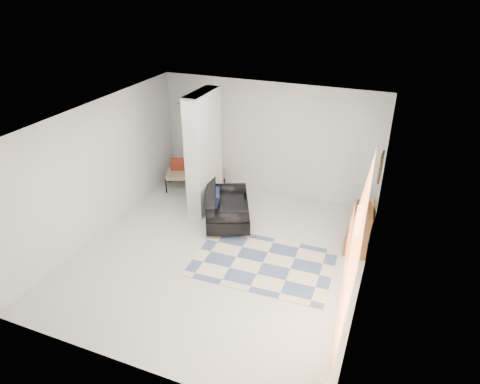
% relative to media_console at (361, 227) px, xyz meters
% --- Properties ---
extents(floor, '(6.00, 6.00, 0.00)m').
position_rel_media_console_xyz_m(floor, '(-2.52, -1.70, -0.20)').
color(floor, silver).
rests_on(floor, ground).
extents(ceiling, '(6.00, 6.00, 0.00)m').
position_rel_media_console_xyz_m(ceiling, '(-2.52, -1.70, 2.60)').
color(ceiling, white).
rests_on(ceiling, wall_back).
extents(wall_back, '(6.00, 0.00, 6.00)m').
position_rel_media_console_xyz_m(wall_back, '(-2.52, 1.30, 1.20)').
color(wall_back, silver).
rests_on(wall_back, ground).
extents(wall_front, '(6.00, 0.00, 6.00)m').
position_rel_media_console_xyz_m(wall_front, '(-2.52, -4.70, 1.20)').
color(wall_front, silver).
rests_on(wall_front, ground).
extents(wall_left, '(0.00, 6.00, 6.00)m').
position_rel_media_console_xyz_m(wall_left, '(-5.27, -1.70, 1.20)').
color(wall_left, silver).
rests_on(wall_left, ground).
extents(wall_right, '(0.00, 6.00, 6.00)m').
position_rel_media_console_xyz_m(wall_right, '(0.23, -1.70, 1.20)').
color(wall_right, silver).
rests_on(wall_right, ground).
extents(partition_column, '(0.35, 1.20, 2.80)m').
position_rel_media_console_xyz_m(partition_column, '(-3.62, -0.10, 1.20)').
color(partition_column, silver).
rests_on(partition_column, floor).
extents(hallway_door, '(0.85, 0.06, 2.04)m').
position_rel_media_console_xyz_m(hallway_door, '(-4.62, 1.26, 0.82)').
color(hallway_door, silver).
rests_on(hallway_door, floor).
extents(curtain, '(0.00, 2.55, 2.55)m').
position_rel_media_console_xyz_m(curtain, '(0.15, -2.85, 1.25)').
color(curtain, orange).
rests_on(curtain, wall_right).
extents(wall_art, '(0.04, 0.45, 0.55)m').
position_rel_media_console_xyz_m(wall_art, '(0.20, -0.00, 1.45)').
color(wall_art, '#351F0E').
rests_on(wall_art, wall_right).
extents(media_console, '(0.45, 1.77, 0.80)m').
position_rel_media_console_xyz_m(media_console, '(0.00, 0.00, 0.00)').
color(media_console, brown).
rests_on(media_console, floor).
extents(loveseat, '(1.48, 1.81, 0.76)m').
position_rel_media_console_xyz_m(loveseat, '(-2.93, -0.53, 0.15)').
color(loveseat, silver).
rests_on(loveseat, floor).
extents(daybed, '(1.64, 1.17, 0.77)m').
position_rel_media_console_xyz_m(daybed, '(-4.35, 0.77, 0.22)').
color(daybed, black).
rests_on(daybed, floor).
extents(area_rug, '(2.73, 1.87, 0.01)m').
position_rel_media_console_xyz_m(area_rug, '(-1.62, -1.70, -0.20)').
color(area_rug, beige).
rests_on(area_rug, floor).
extents(cylinder_lamp, '(0.12, 0.12, 0.68)m').
position_rel_media_console_xyz_m(cylinder_lamp, '(-0.02, -0.68, 0.53)').
color(cylinder_lamp, silver).
rests_on(cylinder_lamp, media_console).
extents(bronze_figurine, '(0.13, 0.13, 0.25)m').
position_rel_media_console_xyz_m(bronze_figurine, '(-0.05, 0.56, 0.32)').
color(bronze_figurine, black).
rests_on(bronze_figurine, media_console).
extents(vase, '(0.21, 0.21, 0.20)m').
position_rel_media_console_xyz_m(vase, '(-0.05, -0.09, 0.29)').
color(vase, silver).
rests_on(vase, media_console).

